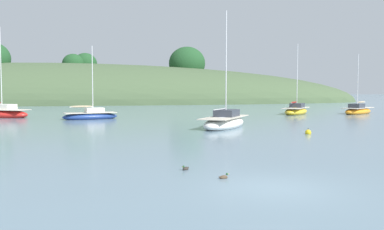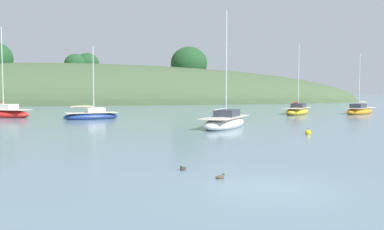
{
  "view_description": "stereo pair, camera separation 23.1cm",
  "coord_description": "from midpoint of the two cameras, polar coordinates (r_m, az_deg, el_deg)",
  "views": [
    {
      "loc": [
        -4.69,
        -13.54,
        3.36
      ],
      "look_at": [
        0.0,
        20.0,
        1.2
      ],
      "focal_mm": 39.61,
      "sensor_mm": 36.0,
      "label": 1
    },
    {
      "loc": [
        -4.46,
        -13.57,
        3.36
      ],
      "look_at": [
        0.0,
        20.0,
        1.2
      ],
      "focal_mm": 39.61,
      "sensor_mm": 36.0,
      "label": 2
    }
  ],
  "objects": [
    {
      "name": "ground_plane",
      "position": [
        14.7,
        10.94,
        -9.64
      ],
      "size": [
        400.0,
        400.0,
        0.0
      ],
      "primitive_type": "plane",
      "color": "slate"
    },
    {
      "name": "duck_trailing",
      "position": [
        17.54,
        -0.87,
        -7.22
      ],
      "size": [
        0.36,
        0.37,
        0.24
      ],
      "color": "#2D2823",
      "rests_on": "ground"
    },
    {
      "name": "duck_lone_left",
      "position": [
        15.93,
        4.26,
        -8.35
      ],
      "size": [
        0.42,
        0.27,
        0.24
      ],
      "color": "#473828",
      "rests_on": "ground"
    },
    {
      "name": "sailboat_teal_outer",
      "position": [
        36.2,
        4.63,
        -0.98
      ],
      "size": [
        6.04,
        7.83,
        10.18
      ],
      "color": "white",
      "rests_on": "ground"
    },
    {
      "name": "sailboat_blue_center",
      "position": [
        56.42,
        14.12,
        0.55
      ],
      "size": [
        5.92,
        6.97,
        9.31
      ],
      "color": "gold",
      "rests_on": "ground"
    },
    {
      "name": "sailboat_grey_yawl",
      "position": [
        59.53,
        21.73,
        0.54
      ],
      "size": [
        6.48,
        5.91,
        7.98
      ],
      "color": "orange",
      "rests_on": "ground"
    },
    {
      "name": "mooring_buoy_outer",
      "position": [
        32.0,
        15.55,
        -2.29
      ],
      "size": [
        0.44,
        0.44,
        0.54
      ],
      "color": "yellow",
      "rests_on": "ground"
    },
    {
      "name": "far_shoreline_hill",
      "position": [
        101.14,
        -19.16,
        1.63
      ],
      "size": [
        150.0,
        36.0,
        22.28
      ],
      "color": "#425638",
      "rests_on": "ground"
    },
    {
      "name": "sailboat_orange_cutter",
      "position": [
        47.15,
        -13.24,
        -0.08
      ],
      "size": [
        6.26,
        3.82,
        8.12
      ],
      "color": "navy",
      "rests_on": "ground"
    },
    {
      "name": "sailboat_yellow_far",
      "position": [
        53.53,
        -24.18,
        0.22
      ],
      "size": [
        7.96,
        5.61,
        10.59
      ],
      "color": "red",
      "rests_on": "ground"
    }
  ]
}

